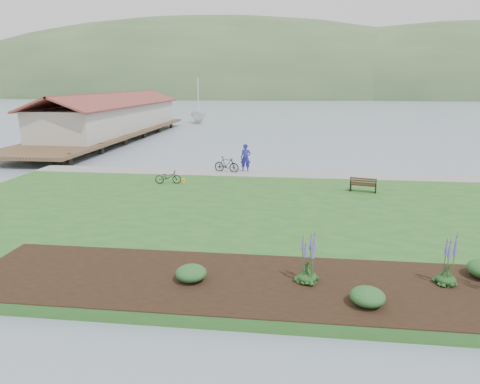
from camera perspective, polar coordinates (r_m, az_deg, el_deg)
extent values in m
plane|color=gray|center=(23.27, 3.26, -2.10)|extent=(600.00, 600.00, 0.00)
cube|color=#25581F|center=(21.30, 2.91, -3.10)|extent=(34.00, 20.00, 0.40)
cube|color=gray|center=(29.85, 4.14, 2.42)|extent=(34.00, 2.20, 0.03)
cube|color=black|center=(14.02, 13.17, -12.21)|extent=(24.00, 4.40, 0.04)
cube|color=#4C3826|center=(53.10, -17.02, 7.59)|extent=(8.00, 36.00, 0.30)
cube|color=#B2ADA3|center=(54.77, -16.31, 9.57)|extent=(6.40, 28.00, 3.00)
cube|color=black|center=(25.93, 16.12, 0.93)|extent=(1.54, 0.86, 0.05)
cube|color=black|center=(25.61, 16.10, 1.39)|extent=(1.44, 0.50, 0.45)
cube|color=black|center=(26.05, 14.54, 0.63)|extent=(0.18, 0.50, 0.40)
cube|color=black|center=(25.93, 17.64, 0.34)|extent=(0.18, 0.50, 0.40)
imported|color=navy|center=(30.36, 0.76, 4.88)|extent=(0.87, 0.61, 2.34)
imported|color=black|center=(27.26, -9.57, 1.98)|extent=(0.83, 1.70, 0.85)
imported|color=black|center=(30.34, -1.80, 3.69)|extent=(0.93, 1.91, 1.11)
imported|color=silver|center=(72.15, -5.52, 9.13)|extent=(11.95, 12.02, 23.15)
cube|color=orange|center=(27.35, -7.58, 1.47)|extent=(0.20, 0.28, 0.27)
ellipsoid|color=#163A15|center=(14.02, 8.92, -11.18)|extent=(0.62, 0.62, 0.31)
cone|color=#4F439C|center=(13.66, 9.07, -7.81)|extent=(0.40, 0.40, 1.47)
ellipsoid|color=#163A15|center=(15.19, 25.74, -10.44)|extent=(0.62, 0.62, 0.31)
cone|color=#4F439C|center=(14.86, 26.12, -7.31)|extent=(0.32, 0.32, 1.47)
ellipsoid|color=#1E4C21|center=(14.00, -6.54, -10.69)|extent=(1.00, 1.00, 0.50)
ellipsoid|color=#1E4C21|center=(13.05, 16.65, -13.21)|extent=(1.00, 1.00, 0.50)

